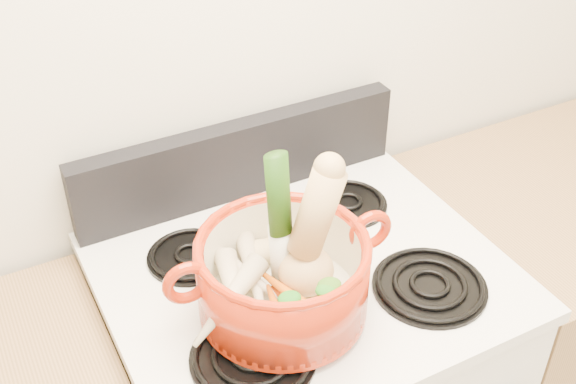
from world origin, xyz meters
TOP-DOWN VIEW (x-y plane):
  - wall_back at (0.00, 1.75)m, footprint 3.50×0.02m
  - cooktop at (0.00, 1.40)m, footprint 0.78×0.67m
  - control_backsplash at (0.00, 1.70)m, footprint 0.76×0.05m
  - burner_front_left at (-0.19, 1.24)m, footprint 0.22×0.22m
  - burner_front_right at (0.19, 1.24)m, footprint 0.22×0.22m
  - burner_back_left at (-0.19, 1.54)m, footprint 0.17×0.17m
  - burner_back_right at (0.19, 1.54)m, footprint 0.17×0.17m
  - dutch_oven at (-0.09, 1.31)m, footprint 0.33×0.33m
  - pot_handle_left at (-0.27, 1.32)m, footprint 0.09×0.03m
  - pot_handle_right at (0.08, 1.30)m, footprint 0.09×0.03m
  - squash at (-0.05, 1.31)m, footprint 0.19×0.15m
  - leek at (-0.08, 1.34)m, footprint 0.05×0.08m
  - ginger at (-0.09, 1.41)m, footprint 0.08×0.07m
  - parsnip_0 at (-0.13, 1.36)m, footprint 0.10×0.23m
  - parsnip_1 at (-0.19, 1.31)m, footprint 0.09×0.22m
  - parsnip_2 at (-0.14, 1.36)m, footprint 0.10×0.17m
  - parsnip_3 at (-0.20, 1.31)m, footprint 0.20×0.15m
  - carrot_0 at (-0.10, 1.25)m, footprint 0.06×0.15m
  - carrot_1 at (-0.14, 1.25)m, footprint 0.06×0.15m
  - carrot_2 at (-0.10, 1.27)m, footprint 0.08×0.17m

SIDE VIEW (x-z plane):
  - cooktop at x=0.00m, z-range 0.92..0.95m
  - burner_front_left at x=-0.19m, z-range 0.95..0.97m
  - burner_front_right at x=0.19m, z-range 0.95..0.97m
  - burner_back_left at x=-0.19m, z-range 0.95..0.97m
  - burner_back_right at x=0.19m, z-range 0.95..0.97m
  - carrot_0 at x=-0.10m, z-range 1.00..1.04m
  - ginger at x=-0.09m, z-range 1.00..1.04m
  - carrot_1 at x=-0.14m, z-range 1.00..1.04m
  - parsnip_0 at x=-0.13m, z-range 1.00..1.06m
  - carrot_2 at x=-0.10m, z-range 1.01..1.06m
  - parsnip_1 at x=-0.19m, z-range 1.00..1.06m
  - parsnip_2 at x=-0.14m, z-range 1.01..1.06m
  - control_backsplash at x=0.00m, z-range 0.95..1.13m
  - parsnip_3 at x=-0.20m, z-range 1.01..1.07m
  - dutch_oven at x=-0.09m, z-range 0.97..1.12m
  - pot_handle_left at x=-0.27m, z-range 1.05..1.14m
  - pot_handle_right at x=0.08m, z-range 1.05..1.14m
  - squash at x=-0.05m, z-range 0.99..1.27m
  - leek at x=-0.08m, z-range 1.00..1.29m
  - wall_back at x=0.00m, z-range 0.00..2.60m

